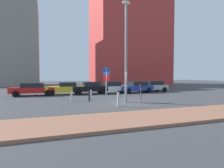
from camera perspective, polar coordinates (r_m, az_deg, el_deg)
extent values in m
plane|color=#424244|center=(15.83, 2.51, -5.47)|extent=(120.00, 120.00, 0.00)
cube|color=#9E664C|center=(10.49, 15.36, -9.36)|extent=(40.00, 3.25, 0.14)
cube|color=red|center=(22.59, -22.80, -1.66)|extent=(4.60, 1.79, 0.60)
cube|color=black|center=(22.56, -22.81, -0.31)|extent=(2.32, 1.65, 0.47)
cylinder|color=black|center=(21.87, -27.02, -2.66)|extent=(0.64, 0.22, 0.64)
cylinder|color=black|center=(23.64, -26.46, -2.27)|extent=(0.64, 0.22, 0.64)
cylinder|color=black|center=(21.69, -18.79, -2.55)|extent=(0.64, 0.22, 0.64)
cylinder|color=black|center=(23.48, -18.85, -2.17)|extent=(0.64, 0.22, 0.64)
cube|color=gold|center=(22.65, -14.06, -1.47)|extent=(4.38, 1.78, 0.63)
cube|color=black|center=(22.66, -13.32, -0.06)|extent=(1.88, 1.59, 0.48)
cylinder|color=black|center=(21.71, -17.67, -2.53)|extent=(0.64, 0.23, 0.64)
cylinder|color=black|center=(23.39, -17.90, -2.17)|extent=(0.64, 0.23, 0.64)
cylinder|color=black|center=(22.07, -9.98, -2.36)|extent=(0.64, 0.23, 0.64)
cylinder|color=black|center=(23.72, -10.75, -2.02)|extent=(0.64, 0.23, 0.64)
cube|color=black|center=(23.07, -6.80, -1.36)|extent=(4.19, 1.93, 0.62)
cube|color=black|center=(23.08, -6.32, 0.05)|extent=(1.96, 1.73, 0.51)
cylinder|color=black|center=(21.96, -9.94, -2.39)|extent=(0.65, 0.24, 0.64)
cylinder|color=black|center=(23.76, -10.57, -2.01)|extent=(0.65, 0.24, 0.64)
cylinder|color=black|center=(22.53, -2.82, -2.22)|extent=(0.65, 0.24, 0.64)
cylinder|color=black|center=(24.29, -3.96, -1.87)|extent=(0.65, 0.24, 0.64)
cube|color=white|center=(23.70, -0.23, -1.29)|extent=(4.07, 1.94, 0.57)
cube|color=black|center=(23.71, 0.16, 0.07)|extent=(1.85, 1.68, 0.55)
cylinder|color=black|center=(22.55, -2.92, -2.22)|extent=(0.65, 0.26, 0.64)
cylinder|color=black|center=(24.22, -3.87, -1.89)|extent=(0.65, 0.26, 0.64)
cylinder|color=black|center=(23.32, 3.56, -2.06)|extent=(0.65, 0.26, 0.64)
cylinder|color=black|center=(24.94, 2.21, -1.75)|extent=(0.65, 0.26, 0.64)
cube|color=#1E389E|center=(24.50, 7.04, -1.18)|extent=(4.39, 2.05, 0.57)
cube|color=black|center=(24.65, 7.77, 0.13)|extent=(2.17, 1.78, 0.54)
cylinder|color=black|center=(23.02, 5.00, -2.13)|extent=(0.65, 0.25, 0.64)
cylinder|color=black|center=(24.64, 3.04, -1.81)|extent=(0.65, 0.25, 0.64)
cylinder|color=black|center=(24.52, 11.06, -1.87)|extent=(0.65, 0.25, 0.64)
cylinder|color=black|center=(26.04, 8.84, -1.59)|extent=(0.65, 0.25, 0.64)
cube|color=#B7BABF|center=(26.33, 12.01, -0.91)|extent=(4.08, 1.85, 0.60)
cube|color=black|center=(26.43, 12.45, 0.32)|extent=(2.19, 1.65, 0.52)
cylinder|color=black|center=(24.89, 10.46, -1.80)|extent=(0.65, 0.24, 0.64)
cylinder|color=black|center=(26.37, 8.48, -1.54)|extent=(0.65, 0.24, 0.64)
cylinder|color=black|center=(26.43, 15.53, -1.60)|extent=(0.65, 0.24, 0.64)
cylinder|color=black|center=(27.83, 13.39, -1.36)|extent=(0.65, 0.24, 0.64)
cylinder|color=gray|center=(16.30, -1.75, -0.11)|extent=(0.10, 0.10, 2.90)
cube|color=#1447B7|center=(16.29, -1.75, 3.93)|extent=(0.55, 0.11, 0.55)
cylinder|color=red|center=(16.29, -1.75, 1.72)|extent=(0.60, 0.11, 0.60)
cylinder|color=#4C4C51|center=(15.98, 8.68, -3.23)|extent=(0.08, 0.08, 1.21)
cube|color=black|center=(15.92, 8.70, -0.57)|extent=(0.18, 0.14, 0.28)
cylinder|color=gray|center=(15.67, 4.23, 8.96)|extent=(0.20, 0.20, 7.92)
ellipsoid|color=silver|center=(16.64, 4.28, 23.18)|extent=(0.70, 0.36, 0.30)
cylinder|color=#B7B7BC|center=(13.61, 1.90, -4.64)|extent=(0.16, 0.16, 1.02)
cylinder|color=black|center=(16.38, -6.83, -3.71)|extent=(0.15, 0.15, 0.85)
cylinder|color=#B7B7BC|center=(16.33, -12.06, -3.71)|extent=(0.17, 0.17, 0.88)
cylinder|color=#B7B7BC|center=(17.72, -6.37, -3.20)|extent=(0.17, 0.17, 0.87)
cube|color=#BF3833|center=(48.04, 5.06, 16.82)|extent=(16.75, 12.56, 27.98)
cube|color=gray|center=(46.72, -28.01, 10.40)|extent=(10.86, 10.83, 17.56)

